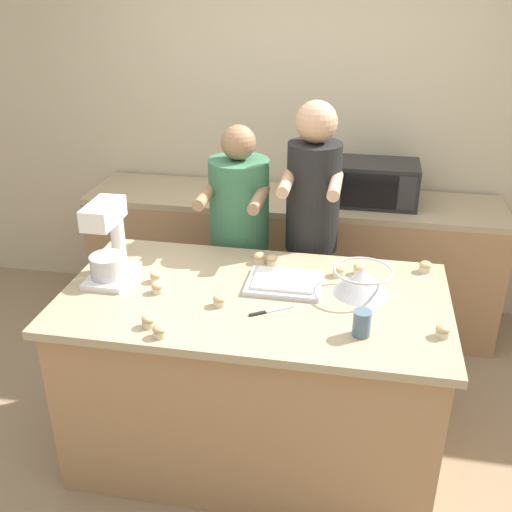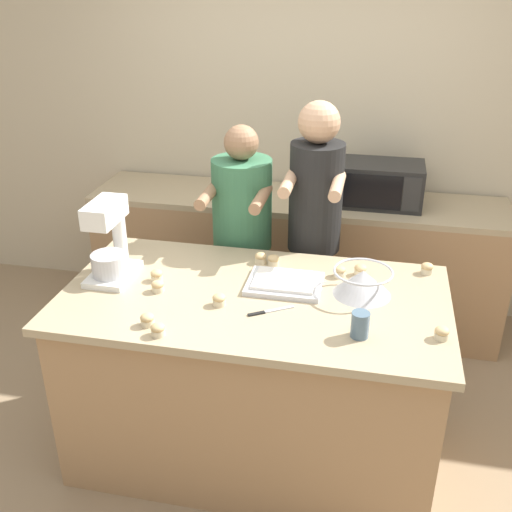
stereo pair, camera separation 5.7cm
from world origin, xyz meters
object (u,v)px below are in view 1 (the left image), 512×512
(knife, at_px, (269,311))
(cupcake_0, at_px, (220,300))
(microwave_oven, at_px, (375,183))
(cupcake_10, at_px, (259,258))
(cupcake_5, at_px, (158,287))
(drinking_glass, at_px, (362,323))
(cupcake_6, at_px, (149,321))
(cupcake_1, at_px, (160,331))
(mixing_bowl, at_px, (362,280))
(baking_tray, at_px, (284,282))
(cupcake_7, at_px, (359,269))
(person_left, at_px, (240,251))
(cupcake_4, at_px, (425,266))
(person_right, at_px, (311,240))
(cupcake_8, at_px, (272,260))
(cupcake_9, at_px, (339,270))
(cupcake_3, at_px, (443,331))
(stand_mixer, at_px, (108,246))
(cupcake_2, at_px, (156,276))

(knife, height_order, cupcake_0, cupcake_0)
(microwave_oven, bearing_deg, cupcake_10, -119.27)
(knife, relative_size, cupcake_5, 3.18)
(drinking_glass, distance_m, cupcake_6, 0.90)
(cupcake_1, xyz_separation_m, cupcake_5, (-0.13, 0.36, 0.00))
(mixing_bowl, height_order, baking_tray, mixing_bowl)
(drinking_glass, height_order, cupcake_7, drinking_glass)
(person_left, height_order, cupcake_4, person_left)
(person_right, relative_size, cupcake_8, 28.12)
(cupcake_9, bearing_deg, cupcake_7, 20.66)
(knife, height_order, cupcake_3, cupcake_3)
(microwave_oven, relative_size, knife, 2.79)
(mixing_bowl, height_order, cupcake_10, mixing_bowl)
(drinking_glass, bearing_deg, cupcake_10, 132.53)
(person_left, height_order, cupcake_1, person_left)
(drinking_glass, xyz_separation_m, cupcake_3, (0.33, 0.05, -0.03))
(cupcake_6, height_order, cupcake_8, same)
(person_left, distance_m, mixing_bowl, 0.95)
(cupcake_10, bearing_deg, cupcake_0, -101.98)
(stand_mixer, xyz_separation_m, baking_tray, (0.85, 0.08, -0.16))
(cupcake_2, height_order, cupcake_3, same)
(microwave_oven, height_order, cupcake_2, microwave_oven)
(baking_tray, relative_size, drinking_glass, 3.15)
(person_left, relative_size, cupcake_2, 25.70)
(person_right, height_order, cupcake_0, person_right)
(baking_tray, bearing_deg, cupcake_7, 28.78)
(cupcake_1, bearing_deg, cupcake_8, 64.46)
(cupcake_2, distance_m, cupcake_3, 1.36)
(cupcake_9, bearing_deg, cupcake_8, 171.03)
(cupcake_4, height_order, cupcake_10, same)
(person_left, bearing_deg, cupcake_4, -16.73)
(microwave_oven, relative_size, cupcake_10, 8.86)
(mixing_bowl, bearing_deg, cupcake_6, -152.31)
(knife, height_order, cupcake_1, cupcake_1)
(person_left, xyz_separation_m, microwave_oven, (0.76, 0.67, 0.25))
(cupcake_3, bearing_deg, stand_mixer, 171.55)
(microwave_oven, height_order, cupcake_5, microwave_oven)
(cupcake_1, bearing_deg, cupcake_0, 57.71)
(microwave_oven, bearing_deg, cupcake_8, -115.86)
(microwave_oven, bearing_deg, knife, -106.50)
(cupcake_0, height_order, cupcake_5, same)
(cupcake_3, bearing_deg, cupcake_9, 134.37)
(baking_tray, distance_m, cupcake_2, 0.63)
(cupcake_8, bearing_deg, cupcake_4, 5.22)
(mixing_bowl, relative_size, cupcake_3, 4.60)
(cupcake_3, xyz_separation_m, cupcake_7, (-0.36, 0.51, 0.00))
(microwave_oven, distance_m, cupcake_6, 1.97)
(person_left, relative_size, microwave_oven, 2.90)
(cupcake_4, relative_size, cupcake_6, 1.00)
(person_left, relative_size, baking_tray, 4.37)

